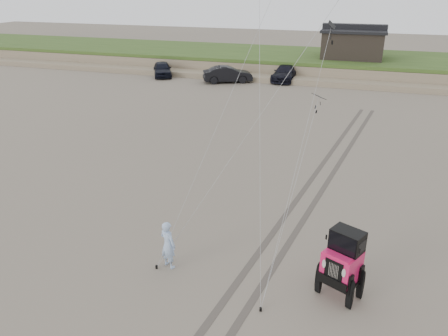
{
  "coord_description": "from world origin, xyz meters",
  "views": [
    {
      "loc": [
        3.63,
        -11.38,
        9.09
      ],
      "look_at": [
        -1.02,
        3.0,
        2.6
      ],
      "focal_mm": 35.0,
      "sensor_mm": 36.0,
      "label": 1
    }
  ],
  "objects_px": {
    "truck_c": "(286,73)",
    "man": "(168,245)",
    "cabin": "(353,43)",
    "jeep": "(341,271)",
    "truck_a": "(162,69)",
    "truck_b": "(228,74)"
  },
  "relations": [
    {
      "from": "jeep",
      "to": "truck_b",
      "type": "bearing_deg",
      "value": 139.46
    },
    {
      "from": "truck_b",
      "to": "jeep",
      "type": "height_order",
      "value": "jeep"
    },
    {
      "from": "truck_c",
      "to": "man",
      "type": "distance_m",
      "value": 31.73
    },
    {
      "from": "truck_c",
      "to": "cabin",
      "type": "bearing_deg",
      "value": 44.17
    },
    {
      "from": "jeep",
      "to": "truck_c",
      "type": "bearing_deg",
      "value": 129.14
    },
    {
      "from": "cabin",
      "to": "jeep",
      "type": "bearing_deg",
      "value": -87.44
    },
    {
      "from": "truck_a",
      "to": "man",
      "type": "xyz_separation_m",
      "value": [
        14.35,
        -29.82,
        0.14
      ]
    },
    {
      "from": "truck_a",
      "to": "man",
      "type": "height_order",
      "value": "man"
    },
    {
      "from": "truck_a",
      "to": "jeep",
      "type": "relative_size",
      "value": 0.88
    },
    {
      "from": "cabin",
      "to": "truck_c",
      "type": "height_order",
      "value": "cabin"
    },
    {
      "from": "cabin",
      "to": "truck_c",
      "type": "relative_size",
      "value": 1.24
    },
    {
      "from": "man",
      "to": "truck_a",
      "type": "bearing_deg",
      "value": -40.56
    },
    {
      "from": "truck_b",
      "to": "truck_c",
      "type": "xyz_separation_m",
      "value": [
        5.18,
        2.61,
        -0.03
      ]
    },
    {
      "from": "truck_b",
      "to": "truck_a",
      "type": "bearing_deg",
      "value": 58.5
    },
    {
      "from": "truck_a",
      "to": "jeep",
      "type": "distance_m",
      "value": 35.74
    },
    {
      "from": "truck_a",
      "to": "jeep",
      "type": "xyz_separation_m",
      "value": [
        20.04,
        -29.59,
        0.17
      ]
    },
    {
      "from": "truck_b",
      "to": "man",
      "type": "height_order",
      "value": "man"
    },
    {
      "from": "jeep",
      "to": "man",
      "type": "relative_size",
      "value": 2.8
    },
    {
      "from": "cabin",
      "to": "man",
      "type": "height_order",
      "value": "cabin"
    },
    {
      "from": "truck_b",
      "to": "truck_c",
      "type": "distance_m",
      "value": 5.8
    },
    {
      "from": "cabin",
      "to": "truck_c",
      "type": "xyz_separation_m",
      "value": [
        -5.9,
        -5.36,
        -2.49
      ]
    },
    {
      "from": "truck_c",
      "to": "man",
      "type": "height_order",
      "value": "man"
    }
  ]
}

